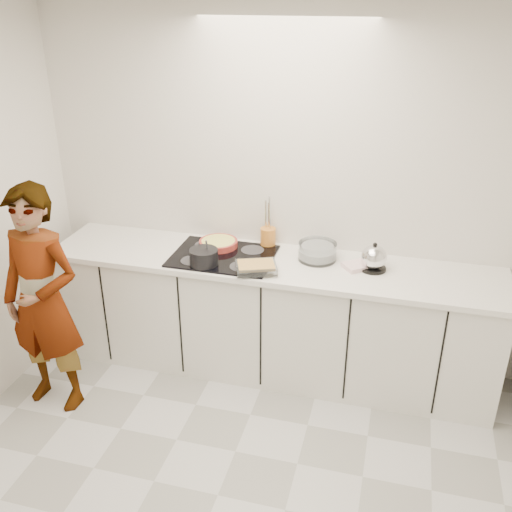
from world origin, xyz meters
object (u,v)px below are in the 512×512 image
(kettle, at_px, (374,258))
(tart_dish, at_px, (218,243))
(hob, at_px, (223,256))
(saucepan, at_px, (204,257))
(utensil_crock, at_px, (268,237))
(baking_dish, at_px, (256,267))
(cook, at_px, (43,301))
(mixing_bowl, at_px, (317,252))

(kettle, bearing_deg, tart_dish, 176.58)
(hob, height_order, kettle, kettle)
(tart_dish, xyz_separation_m, saucepan, (-0.00, -0.31, 0.03))
(hob, relative_size, utensil_crock, 5.04)
(baking_dish, distance_m, utensil_crock, 0.45)
(utensil_crock, height_order, cook, cook)
(baking_dish, bearing_deg, hob, 148.59)
(saucepan, bearing_deg, cook, -149.08)
(kettle, xyz_separation_m, cook, (-2.07, -0.80, -0.20))
(tart_dish, relative_size, kettle, 1.52)
(hob, distance_m, cook, 1.25)
(saucepan, bearing_deg, baking_dish, -0.94)
(baking_dish, xyz_separation_m, mixing_bowl, (0.37, 0.31, 0.01))
(saucepan, xyz_separation_m, utensil_crock, (0.35, 0.44, 0.00))
(saucepan, distance_m, utensil_crock, 0.56)
(utensil_crock, bearing_deg, tart_dish, -159.33)
(saucepan, xyz_separation_m, mixing_bowl, (0.74, 0.31, -0.01))
(saucepan, xyz_separation_m, kettle, (1.14, 0.24, 0.02))
(tart_dish, distance_m, baking_dish, 0.49)
(tart_dish, distance_m, kettle, 1.14)
(hob, xyz_separation_m, saucepan, (-0.08, -0.17, 0.06))
(hob, relative_size, kettle, 3.10)
(hob, height_order, mixing_bowl, mixing_bowl)
(utensil_crock, xyz_separation_m, cook, (-1.28, -1.00, -0.18))
(tart_dish, relative_size, mixing_bowl, 1.23)
(baking_dish, bearing_deg, cook, -157.13)
(baking_dish, height_order, mixing_bowl, mixing_bowl)
(tart_dish, relative_size, utensil_crock, 2.47)
(mixing_bowl, bearing_deg, tart_dish, 179.58)
(hob, distance_m, mixing_bowl, 0.67)
(tart_dish, bearing_deg, utensil_crock, 20.67)
(hob, height_order, utensil_crock, utensil_crock)
(kettle, height_order, utensil_crock, kettle)
(tart_dish, distance_m, saucepan, 0.31)
(kettle, bearing_deg, mixing_bowl, 171.04)
(mixing_bowl, bearing_deg, kettle, -8.96)
(mixing_bowl, relative_size, kettle, 1.24)
(mixing_bowl, bearing_deg, utensil_crock, 160.93)
(hob, bearing_deg, cook, -144.26)
(tart_dish, relative_size, saucepan, 1.65)
(utensil_crock, bearing_deg, kettle, -14.10)
(hob, bearing_deg, tart_dish, 120.48)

